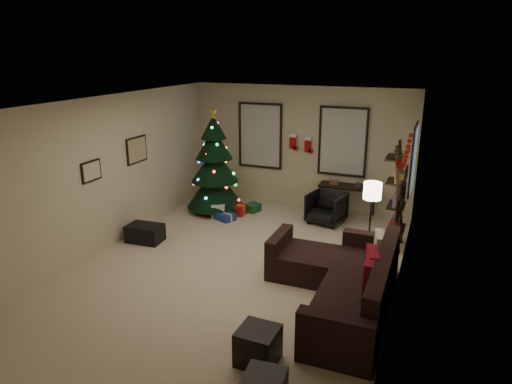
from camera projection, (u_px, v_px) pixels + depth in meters
floor at (237, 268)px, 7.57m from camera, size 7.00×7.00×0.00m
ceiling at (234, 102)px, 6.76m from camera, size 7.00×7.00×0.00m
wall_back at (300, 147)px, 10.26m from camera, size 5.00×0.00×5.00m
wall_front at (72, 297)px, 4.07m from camera, size 5.00×0.00×5.00m
wall_left at (106, 174)px, 8.06m from camera, size 0.00×7.00×7.00m
wall_right at (402, 210)px, 6.27m from camera, size 0.00×7.00×7.00m
window_back_left at (260, 136)px, 10.52m from camera, size 1.05×0.06×1.50m
window_back_right at (343, 142)px, 9.84m from camera, size 1.05×0.06×1.50m
window_right_wall at (414, 159)px, 8.50m from camera, size 0.06×0.90×1.30m
christmas_tree at (215, 169)px, 9.97m from camera, size 1.24×1.24×2.32m
presents at (225, 209)px, 10.03m from camera, size 1.50×1.00×0.30m
sofa at (344, 283)px, 6.50m from camera, size 1.89×2.75×0.87m
pillow_red_a at (369, 275)px, 5.98m from camera, size 0.15×0.45×0.44m
pillow_red_b at (372, 267)px, 6.19m from camera, size 0.25×0.50×0.48m
pillow_cream at (379, 247)px, 6.83m from camera, size 0.21×0.45×0.43m
ottoman_near at (258, 346)px, 5.25m from camera, size 0.46×0.46×0.42m
desk at (348, 189)px, 9.83m from camera, size 1.23×0.44×0.66m
desk_chair at (326, 208)px, 9.44m from camera, size 0.74×0.71×0.65m
bookshelf at (398, 198)px, 8.08m from camera, size 0.30×0.56×1.93m
potted_plant at (402, 152)px, 7.73m from camera, size 0.55×0.55×0.46m
floor_lamp at (372, 196)px, 7.47m from camera, size 0.29×0.29×1.39m
art_map at (137, 150)px, 8.77m from camera, size 0.04×0.60×0.50m
art_abstract at (91, 171)px, 7.68m from camera, size 0.04×0.45×0.35m
gallery at (402, 196)px, 6.15m from camera, size 0.03×1.25×0.54m
garland at (405, 155)px, 6.18m from camera, size 0.08×1.90×0.30m
stocking_left at (293, 141)px, 10.18m from camera, size 0.20×0.05×0.36m
stocking_right at (308, 144)px, 10.13m from camera, size 0.20×0.05×0.36m
storage_bin at (145, 233)px, 8.58m from camera, size 0.67×0.47×0.32m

